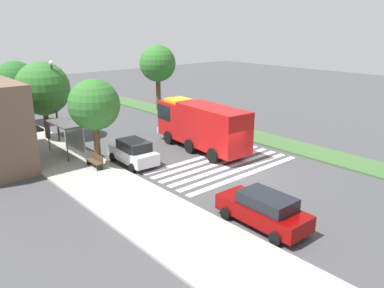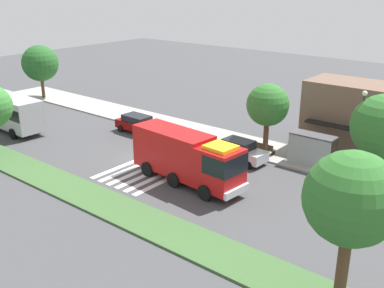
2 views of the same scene
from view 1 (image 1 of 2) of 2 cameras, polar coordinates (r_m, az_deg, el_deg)
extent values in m
plane|color=#424244|center=(26.08, 7.74, -4.32)|extent=(120.00, 120.00, 0.00)
cube|color=#9E9B93|center=(21.11, -7.19, -9.50)|extent=(60.00, 4.57, 0.14)
cube|color=#3D6033|center=(31.67, 16.55, -0.85)|extent=(60.00, 3.00, 0.14)
cube|color=silver|center=(25.92, 8.18, -4.47)|extent=(0.45, 10.49, 0.01)
cube|color=silver|center=(26.47, 6.71, -3.94)|extent=(0.45, 10.49, 0.01)
cube|color=silver|center=(27.04, 5.30, -3.43)|extent=(0.45, 10.49, 0.01)
cube|color=silver|center=(27.62, 3.95, -2.94)|extent=(0.45, 10.49, 0.01)
cube|color=silver|center=(28.22, 2.66, -2.47)|extent=(0.45, 10.49, 0.01)
cube|color=silver|center=(28.84, 1.42, -2.01)|extent=(0.45, 10.49, 0.01)
cube|color=#B71414|center=(32.58, -2.01, 3.88)|extent=(2.90, 2.64, 2.87)
cube|color=#B71414|center=(29.04, 3.05, 2.47)|extent=(6.51, 2.93, 3.15)
cube|color=black|center=(32.78, -2.43, 4.98)|extent=(2.15, 2.60, 1.26)
cube|color=silver|center=(34.05, -3.38, 2.39)|extent=(0.44, 2.43, 0.50)
cube|color=yellow|center=(32.26, -2.04, 6.57)|extent=(2.03, 1.85, 0.24)
cylinder|color=black|center=(32.08, -3.49, 0.99)|extent=(1.12, 0.39, 1.10)
cylinder|color=black|center=(33.41, -0.01, 1.68)|extent=(1.12, 0.39, 1.10)
cylinder|color=black|center=(27.59, 3.14, -1.75)|extent=(1.12, 0.39, 1.10)
cylinder|color=black|center=(29.12, 6.82, -0.81)|extent=(1.12, 0.39, 1.10)
cylinder|color=black|center=(29.73, -0.35, -0.31)|extent=(1.12, 0.39, 1.10)
cylinder|color=black|center=(31.15, 3.25, 0.49)|extent=(1.12, 0.39, 1.10)
cube|color=#720505|center=(19.48, 10.43, -9.92)|extent=(4.83, 2.00, 0.80)
cube|color=black|center=(19.04, 11.10, -8.28)|extent=(2.72, 1.73, 0.60)
cylinder|color=black|center=(19.97, 5.07, -10.26)|extent=(0.65, 0.24, 0.64)
cylinder|color=black|center=(21.22, 8.74, -8.67)|extent=(0.65, 0.24, 0.64)
cylinder|color=black|center=(18.17, 12.29, -13.62)|extent=(0.65, 0.24, 0.64)
cylinder|color=black|center=(19.53, 15.81, -11.58)|extent=(0.65, 0.24, 0.64)
cube|color=silver|center=(27.61, -8.79, -1.51)|extent=(4.42, 2.00, 0.83)
cube|color=black|center=(27.20, -8.63, -0.16)|extent=(2.50, 1.69, 0.65)
cylinder|color=black|center=(28.56, -11.74, -1.92)|extent=(0.65, 0.25, 0.64)
cylinder|color=black|center=(29.34, -8.63, -1.22)|extent=(0.65, 0.25, 0.64)
cylinder|color=black|center=(26.16, -8.89, -3.55)|extent=(0.65, 0.25, 0.64)
cylinder|color=black|center=(27.02, -5.60, -2.74)|extent=(0.65, 0.25, 0.64)
cube|color=#4C4C51|center=(30.06, -18.49, 2.92)|extent=(3.50, 1.40, 0.12)
cube|color=#8C9E99|center=(30.61, -17.15, 0.97)|extent=(3.50, 0.08, 2.40)
cylinder|color=#333338|center=(28.61, -18.10, -0.24)|extent=(0.08, 0.08, 2.40)
cylinder|color=#333338|center=(31.67, -20.58, 1.16)|extent=(0.08, 0.08, 2.40)
cube|color=#4C3823|center=(27.20, -14.31, -2.56)|extent=(1.60, 0.50, 0.08)
cube|color=#4C3823|center=(27.20, -13.94, -1.94)|extent=(1.60, 0.06, 0.45)
cube|color=black|center=(26.67, -13.56, -3.42)|extent=(0.08, 0.45, 0.37)
cube|color=black|center=(27.89, -14.95, -2.61)|extent=(0.08, 0.45, 0.37)
cylinder|color=#2D2D30|center=(33.73, -19.63, 5.62)|extent=(0.16, 0.16, 6.31)
sphere|color=white|center=(33.28, -20.21, 11.25)|extent=(0.36, 0.36, 0.36)
cube|color=black|center=(30.73, -24.18, 3.09)|extent=(7.08, 0.80, 0.16)
cylinder|color=#513823|center=(27.12, -13.93, -0.04)|extent=(0.43, 0.43, 3.11)
sphere|color=#2D6B28|center=(26.46, -14.36, 5.68)|extent=(3.45, 3.45, 3.45)
cylinder|color=#513823|center=(35.27, -20.81, 2.98)|extent=(0.44, 0.44, 2.73)
sphere|color=#2D6B28|center=(34.71, -21.33, 7.69)|extent=(4.50, 4.50, 4.50)
cylinder|color=#513823|center=(41.64, -24.22, 4.66)|extent=(0.34, 0.34, 2.76)
sphere|color=#235B23|center=(41.20, -24.70, 8.42)|extent=(3.98, 3.98, 3.98)
cylinder|color=#513823|center=(44.37, -5.02, 7.54)|extent=(0.53, 0.53, 3.87)
sphere|color=#2D6B28|center=(43.93, -5.14, 11.85)|extent=(4.06, 4.06, 4.06)
camera|label=2|loc=(59.43, 5.66, 21.37)|focal=42.52mm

